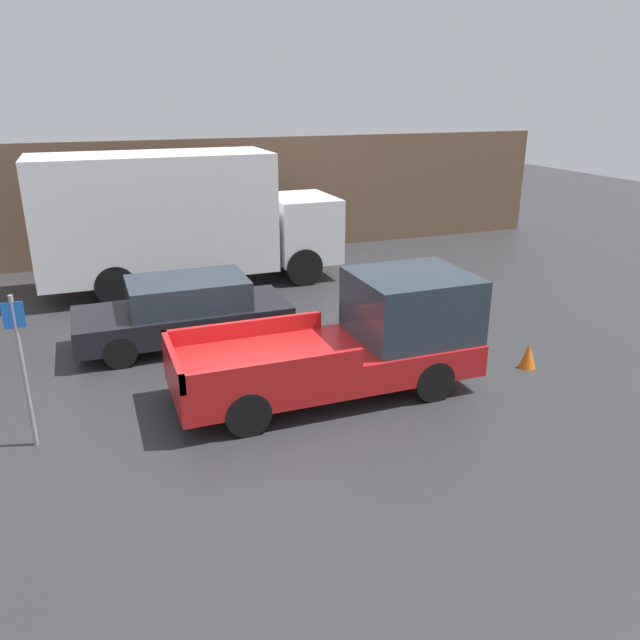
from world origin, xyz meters
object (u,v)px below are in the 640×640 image
newspaper_box (267,238)px  traffic_cone (528,355)px  parking_sign (22,364)px  pickup_truck (358,339)px  car (185,311)px  delivery_truck (178,217)px

newspaper_box → traffic_cone: bearing=-78.7°
parking_sign → traffic_cone: parking_sign is taller
pickup_truck → newspaper_box: 10.77m
pickup_truck → traffic_cone: 3.66m
car → newspaper_box: size_ratio=4.56×
newspaper_box → traffic_cone: size_ratio=1.91×
car → parking_sign: size_ratio=1.84×
traffic_cone → car: bearing=148.8°
delivery_truck → traffic_cone: size_ratio=15.81×
delivery_truck → parking_sign: (-3.53, -7.79, -0.59)m
delivery_truck → newspaper_box: 4.70m
pickup_truck → delivery_truck: 8.05m
pickup_truck → newspaper_box: (1.36, 10.67, -0.48)m
parking_sign → newspaper_box: (6.89, 10.73, -0.89)m
car → traffic_cone: 7.23m
parking_sign → newspaper_box: parking_sign is taller
car → delivery_truck: size_ratio=0.55×
car → parking_sign: bearing=-130.6°
car → newspaper_box: car is taller
delivery_truck → parking_sign: bearing=-114.4°
parking_sign → traffic_cone: (9.10, -0.32, -1.13)m
newspaper_box → pickup_truck: bearing=-97.3°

